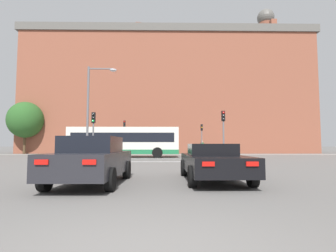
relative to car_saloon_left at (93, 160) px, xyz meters
The scene contains 14 objects.
stop_line_strip 11.12m from the car_saloon_left, 79.54° to the left, with size 7.85×0.30×0.01m, color silver.
far_pavement 25.52m from the car_saloon_left, 85.47° to the left, with size 68.73×2.50×0.01m, color gray.
brick_civic_building 36.00m from the car_saloon_left, 84.99° to the left, with size 44.48×12.52×24.44m.
car_saloon_left is the anchor object (origin of this frame).
car_roadster_right 4.00m from the car_saloon_left, 10.42° to the left, with size 2.00×4.67×1.26m.
bus_crossing_lead 17.90m from the car_saloon_left, 95.37° to the left, with size 10.71×2.73×2.95m.
traffic_light_near_right 13.77m from the car_saloon_left, 59.76° to the left, with size 0.26×0.31×3.87m.
traffic_light_near_left 11.70m from the car_saloon_left, 105.06° to the left, with size 0.26×0.31×3.66m.
traffic_light_far_right 25.73m from the car_saloon_left, 74.02° to the left, with size 0.26×0.31×3.84m.
traffic_light_far_left 25.26m from the car_saloon_left, 96.34° to the left, with size 0.26×0.31×4.33m.
street_lamp_junction 11.71m from the car_saloon_left, 105.34° to the left, with size 2.14×0.36×7.01m.
pedestrian_waiting 25.36m from the car_saloon_left, 87.72° to the left, with size 0.45×0.42×1.64m.
pedestrian_walking_east 26.79m from the car_saloon_left, 74.27° to the left, with size 0.45×0.35×1.80m.
tree_by_building 32.92m from the car_saloon_left, 121.11° to the left, with size 4.73×4.73×7.18m.
Camera 1 is at (0.23, -2.86, 1.22)m, focal length 28.00 mm.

